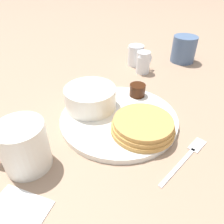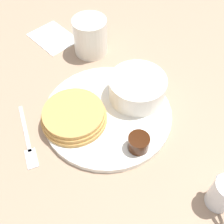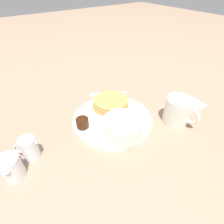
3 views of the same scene
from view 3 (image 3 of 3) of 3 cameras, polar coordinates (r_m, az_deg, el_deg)
The scene contains 11 objects.
ground_plane at distance 0.58m, azimuth 0.15°, elevation -2.91°, with size 4.00×4.00×0.00m, color #9E7F66.
plate at distance 0.57m, azimuth 0.15°, elevation -2.47°, with size 0.26×0.26×0.01m.
pancake_stack at distance 0.61m, azimuth -0.41°, elevation 3.04°, with size 0.13×0.13×0.03m.
bowl at distance 0.50m, azimuth 3.47°, elevation -4.84°, with size 0.12×0.12×0.05m.
syrup_cup at distance 0.54m, azimuth -9.62°, elevation -3.52°, with size 0.04×0.04×0.03m.
butter_ramekin at distance 0.49m, azimuth 3.02°, elevation -8.07°, with size 0.04×0.04×0.04m.
coffee_mug at distance 0.59m, azimuth 20.74°, elevation 0.34°, with size 0.08×0.11×0.09m.
creamer_pitcher_near at distance 0.50m, azimuth -25.39°, elevation -10.67°, with size 0.06×0.04×0.07m.
creamer_pitcher_far at distance 0.48m, azimuth -30.06°, elevation -15.39°, with size 0.05×0.07×0.07m.
fork at distance 0.70m, azimuth -2.61°, elevation 6.00°, with size 0.14×0.08×0.00m.
napkin at distance 0.70m, azimuth 23.17°, elevation 2.29°, with size 0.12×0.09×0.00m.
Camera 3 is at (-0.25, -0.35, 0.39)m, focal length 28.00 mm.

